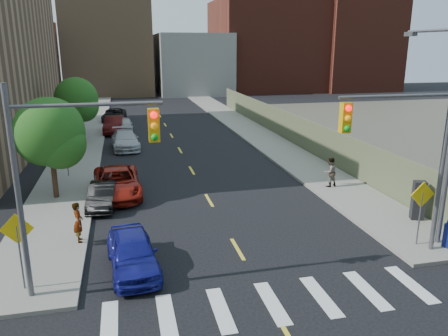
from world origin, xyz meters
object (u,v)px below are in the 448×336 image
parked_car_black (103,195)px  parked_car_white (124,124)px  parked_car_blue (132,252)px  parked_car_grey (114,115)px  payphone (418,200)px  pedestrian_east (330,172)px  parked_car_red (117,182)px  parked_car_maroon (114,125)px  parked_car_silver (125,140)px  pedestrian_west (78,222)px

parked_car_black → parked_car_white: bearing=91.4°
parked_car_blue → parked_car_grey: parked_car_blue is taller
payphone → pedestrian_east: size_ratio=1.09×
parked_car_red → parked_car_blue: bearing=-88.6°
parked_car_white → pedestrian_east: (11.38, -20.83, 0.33)m
parked_car_maroon → pedestrian_east: 23.68m
parked_car_blue → parked_car_silver: (0.00, 20.36, 0.02)m
parked_car_black → parked_car_silver: bearing=89.3°
parked_car_silver → pedestrian_west: bearing=-100.3°
parked_car_red → parked_car_silver: parked_car_red is taller
parked_car_silver → payphone: 22.85m
parked_car_maroon → payphone: size_ratio=2.56×
parked_car_white → parked_car_red: bearing=-91.3°
parked_car_grey → pedestrian_east: bearing=-59.8°
parked_car_grey → pedestrian_east: 29.70m
parked_car_silver → parked_car_blue: bearing=-93.6°
parked_car_red → parked_car_grey: 25.39m
parked_car_maroon → payphone: 29.31m
parked_car_red → pedestrian_west: size_ratio=3.17×
parked_car_grey → payphone: (14.15, -32.48, 0.38)m
parked_car_black → payphone: payphone is taller
parked_car_maroon → parked_car_grey: bearing=95.3°
parked_car_black → pedestrian_east: pedestrian_east is taller
parked_car_red → parked_car_white: size_ratio=1.37×
parked_car_blue → parked_car_maroon: parked_car_maroon is taller
pedestrian_west → parked_car_silver: bearing=-16.3°
parked_car_maroon → parked_car_grey: size_ratio=0.94×
payphone → pedestrian_east: payphone is taller
parked_car_red → parked_car_maroon: 18.62m
parked_car_red → parked_car_silver: (0.60, 11.61, -0.02)m
parked_car_white → pedestrian_east: bearing=-60.8°
parked_car_black → parked_car_white: size_ratio=0.94×
payphone → parked_car_grey: bearing=134.2°
parked_car_grey → pedestrian_west: size_ratio=2.94×
parked_car_silver → parked_car_white: 7.63m
parked_car_silver → pedestrian_west: pedestrian_west is taller
parked_car_grey → parked_car_maroon: bearing=-83.9°
parked_car_red → parked_car_maroon: (-0.34, 18.62, 0.03)m
parked_car_maroon → pedestrian_west: size_ratio=2.77×
parked_car_white → pedestrian_west: pedestrian_west is taller
parked_car_black → pedestrian_west: 4.49m
parked_car_blue → pedestrian_west: bearing=122.6°
pedestrian_west → pedestrian_east: (13.48, 4.47, -0.01)m
parked_car_blue → parked_car_maroon: bearing=86.6°
parked_car_blue → payphone: (13.13, 1.67, 0.36)m
parked_car_black → payphone: bearing=-15.7°
pedestrian_west → parked_car_maroon: bearing=-12.2°
parked_car_blue → parked_car_red: parked_car_red is taller
parked_car_black → parked_car_maroon: parked_car_maroon is taller
parked_car_red → parked_car_maroon: bearing=88.6°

